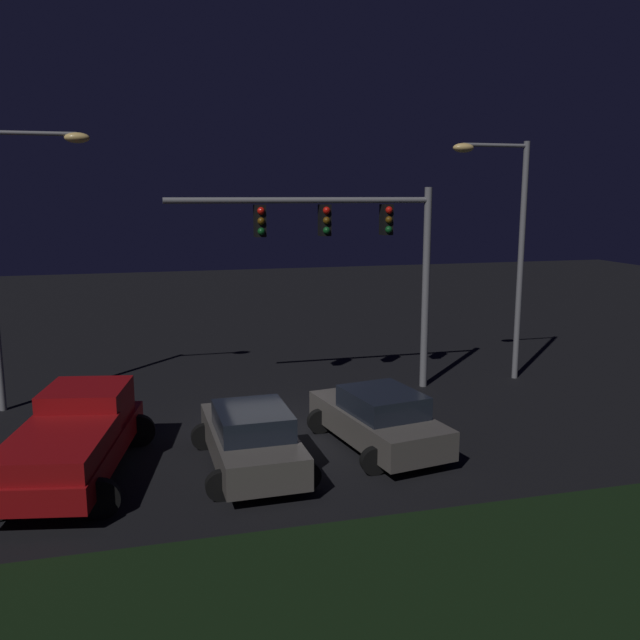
# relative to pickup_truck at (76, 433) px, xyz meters

# --- Properties ---
(ground_plane) EXTENTS (80.00, 80.00, 0.00)m
(ground_plane) POSITION_rel_pickup_truck_xyz_m (4.94, 1.69, -1.00)
(ground_plane) COLOR black
(grass_median) EXTENTS (23.97, 6.67, 0.10)m
(grass_median) POSITION_rel_pickup_truck_xyz_m (4.94, -7.14, -0.95)
(grass_median) COLOR black
(grass_median) RESTS_ON ground_plane
(pickup_truck) EXTENTS (3.57, 5.68, 1.80)m
(pickup_truck) POSITION_rel_pickup_truck_xyz_m (0.00, 0.00, 0.00)
(pickup_truck) COLOR maroon
(pickup_truck) RESTS_ON ground_plane
(car_sedan) EXTENTS (2.97, 4.64, 1.51)m
(car_sedan) POSITION_rel_pickup_truck_xyz_m (7.17, -0.07, -0.26)
(car_sedan) COLOR #514C47
(car_sedan) RESTS_ON ground_plane
(car_sedan_far) EXTENTS (2.55, 4.44, 1.51)m
(car_sedan_far) POSITION_rel_pickup_truck_xyz_m (3.87, -0.63, -0.26)
(car_sedan_far) COLOR #514C47
(car_sedan_far) RESTS_ON ground_plane
(traffic_signal_gantry) EXTENTS (8.32, 0.56, 6.50)m
(traffic_signal_gantry) POSITION_rel_pickup_truck_xyz_m (8.03, 4.73, 3.90)
(traffic_signal_gantry) COLOR slate
(traffic_signal_gantry) RESTS_ON ground_plane
(street_lamp_left) EXTENTS (3.00, 0.44, 8.11)m
(street_lamp_left) POSITION_rel_pickup_truck_xyz_m (-1.92, 5.55, 4.14)
(street_lamp_left) COLOR slate
(street_lamp_left) RESTS_ON ground_plane
(street_lamp_right) EXTENTS (2.72, 0.44, 7.98)m
(street_lamp_right) POSITION_rel_pickup_truck_xyz_m (13.41, 4.91, 4.05)
(street_lamp_right) COLOR slate
(street_lamp_right) RESTS_ON ground_plane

